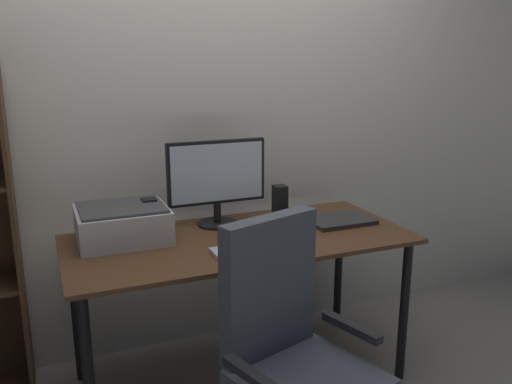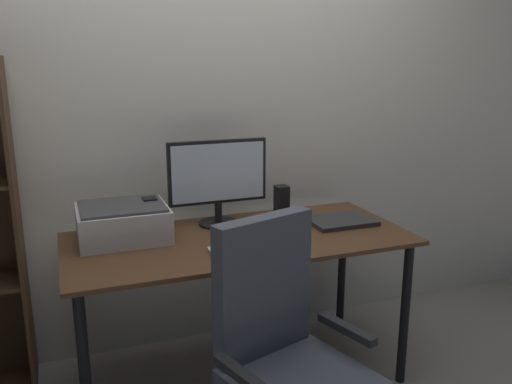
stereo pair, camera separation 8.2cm
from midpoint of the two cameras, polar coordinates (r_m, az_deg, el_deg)
ground_plane at (r=2.81m, az=-0.82°, el=-19.26°), size 12.00×12.00×0.00m
back_wall at (r=2.86m, az=-4.58°, el=9.21°), size 6.40×0.10×2.60m
desk at (r=2.50m, az=-0.87°, el=-6.62°), size 1.58×0.72×0.74m
monitor at (r=2.60m, az=-3.21°, el=1.59°), size 0.49×0.20×0.42m
keyboard at (r=2.30m, az=-0.40°, el=-6.13°), size 0.29×0.11×0.02m
mouse at (r=2.39m, az=5.14°, el=-5.23°), size 0.08×0.11×0.03m
coffee_mug at (r=2.46m, az=1.17°, el=-3.89°), size 0.09×0.07×0.09m
laptop at (r=2.71m, az=9.93°, el=-3.07°), size 0.32×0.23×0.02m
speaker_left at (r=2.55m, az=-10.35°, el=-2.46°), size 0.06×0.07×0.17m
speaker_right at (r=2.75m, az=3.61°, el=-1.06°), size 0.06×0.07×0.17m
printer at (r=2.49m, az=-13.15°, el=-3.17°), size 0.40×0.34×0.16m
office_chair at (r=2.00m, az=4.56°, el=-18.89°), size 0.57×0.57×1.01m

